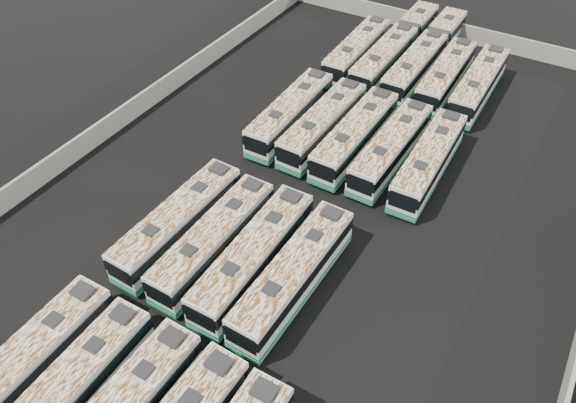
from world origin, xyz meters
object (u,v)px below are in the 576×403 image
object	(u,v)px
bus_midback_right	(391,148)
bus_back_right	(445,76)
bus_front_far_left	(25,368)
bus_back_far_left	(357,51)
bus_midback_left	(323,124)
bus_midfront_center	(254,257)
bus_midback_center	(355,136)
bus_back_far_right	(478,85)
bus_midfront_far_left	(179,222)
bus_front_left	(67,395)
bus_midfront_right	(294,275)
bus_midfront_left	(214,240)
bus_midback_far_left	(290,114)
bus_back_center	(426,54)
bus_back_left	(396,47)
bus_midback_far_right	(429,161)

from	to	relation	value
bus_midback_right	bus_back_right	world-z (taller)	bus_midback_right
bus_front_far_left	bus_back_far_left	size ratio (longest dim) A/B	1.00
bus_midback_left	bus_midfront_center	bearing A→B (deg)	-77.58
bus_midback_center	bus_back_far_right	size ratio (longest dim) A/B	1.02
bus_back_right	bus_midfront_far_left	bearing A→B (deg)	-109.36
bus_front_far_left	bus_midback_left	bearing A→B (deg)	83.09
bus_midfront_far_left	bus_back_far_right	size ratio (longest dim) A/B	1.01
bus_midfront_far_left	bus_midback_left	bearing A→B (deg)	80.14
bus_front_left	bus_midfront_right	xyz separation A→B (m)	(7.15, 14.98, 0.06)
bus_front_left	bus_midfront_left	distance (m)	14.85
bus_midfront_right	bus_midback_left	xyz separation A→B (m)	(-7.09, 17.68, -0.04)
bus_midback_far_left	bus_back_right	size ratio (longest dim) A/B	1.02
bus_front_far_left	bus_back_center	bearing A→B (deg)	81.37
bus_midfront_left	bus_back_center	xyz separation A→B (m)	(3.54, 36.07, 0.00)
bus_back_center	bus_midback_far_left	bearing A→B (deg)	-111.53
bus_midfront_far_left	bus_midback_center	bearing A→B (deg)	69.60
bus_midback_far_left	bus_back_far_right	size ratio (longest dim) A/B	1.01
bus_front_far_left	bus_midback_left	world-z (taller)	bus_front_far_left
bus_front_left	bus_midback_center	bearing A→B (deg)	82.91
bus_back_left	bus_back_right	bearing A→B (deg)	-24.76
bus_front_left	bus_midfront_left	xyz separation A→B (m)	(0.12, 14.85, 0.01)
bus_back_far_left	bus_midback_left	bearing A→B (deg)	-78.13
bus_back_center	bus_back_left	bearing A→B (deg)	-177.33
bus_midfront_left	bus_midfront_right	size ratio (longest dim) A/B	0.97
bus_back_left	bus_midback_right	bearing A→B (deg)	-68.47
bus_midfront_left	bus_front_left	bearing A→B (deg)	-90.17
bus_midback_far_right	bus_back_right	xyz separation A→B (m)	(-3.64, 14.93, -0.02)
bus_front_left	bus_back_center	distance (m)	51.05
bus_back_left	bus_back_far_right	size ratio (longest dim) A/B	1.55
bus_back_far_left	bus_back_far_right	size ratio (longest dim) A/B	1.00
bus_midback_far_right	bus_back_far_left	bearing A→B (deg)	132.49
bus_midback_far_right	bus_midfront_left	bearing A→B (deg)	-122.67
bus_midback_left	bus_back_center	size ratio (longest dim) A/B	0.65
bus_midfront_far_left	bus_back_left	size ratio (longest dim) A/B	0.65
bus_front_far_left	bus_back_far_right	distance (m)	49.69
bus_midfront_center	bus_back_far_left	xyz separation A→B (m)	(-7.12, 32.45, -0.06)
bus_midfront_center	bus_midback_far_right	size ratio (longest dim) A/B	1.02
bus_midback_far_left	bus_midback_center	xyz separation A→B (m)	(7.15, -0.06, 0.02)
bus_midfront_center	bus_back_far_right	size ratio (longest dim) A/B	1.03
bus_back_center	bus_back_right	bearing A→B (deg)	-44.12
bus_front_left	bus_midback_left	bearing A→B (deg)	89.07
bus_midback_far_left	bus_back_far_left	size ratio (longest dim) A/B	1.01
bus_midfront_far_left	bus_back_far_left	world-z (taller)	bus_midfront_far_left
bus_midback_center	bus_midback_right	world-z (taller)	bus_midback_center
bus_front_far_left	bus_midback_right	world-z (taller)	bus_front_far_left
bus_midfront_right	bus_back_center	world-z (taller)	bus_midfront_right
bus_midback_center	bus_midfront_center	bearing A→B (deg)	-89.01
bus_midback_center	bus_back_right	bearing A→B (deg)	76.74
bus_midfront_left	bus_midback_far_left	size ratio (longest dim) A/B	0.98
bus_back_left	bus_back_far_right	xyz separation A→B (m)	(10.79, -3.25, 0.00)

